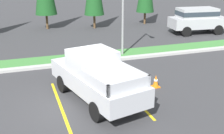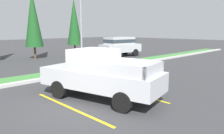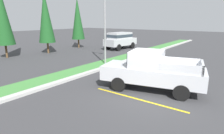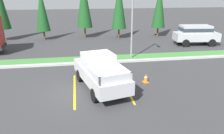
{
  "view_description": "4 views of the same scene",
  "coord_description": "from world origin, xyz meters",
  "views": [
    {
      "loc": [
        -2.36,
        -10.73,
        5.42
      ],
      "look_at": [
        1.6,
        1.02,
        1.07
      ],
      "focal_mm": 46.96,
      "sensor_mm": 36.0,
      "label": 1
    },
    {
      "loc": [
        -5.24,
        -6.5,
        2.89
      ],
      "look_at": [
        1.31,
        0.16,
        1.28
      ],
      "focal_mm": 34.77,
      "sensor_mm": 36.0,
      "label": 2
    },
    {
      "loc": [
        -8.39,
        -3.81,
        3.64
      ],
      "look_at": [
        -0.35,
        2.06,
        1.17
      ],
      "focal_mm": 30.45,
      "sensor_mm": 36.0,
      "label": 3
    },
    {
      "loc": [
        -0.64,
        -12.16,
        5.65
      ],
      "look_at": [
        1.35,
        0.2,
        1.3
      ],
      "focal_mm": 35.71,
      "sensor_mm": 36.0,
      "label": 4
    }
  ],
  "objects": [
    {
      "name": "suv_distant",
      "position": [
        11.95,
        9.73,
        1.24
      ],
      "size": [
        4.77,
        2.32,
        2.1
      ],
      "color": "black",
      "rests_on": "ground"
    },
    {
      "name": "ground_plane",
      "position": [
        0.0,
        0.0,
        0.0
      ],
      "size": [
        120.0,
        120.0,
        0.0
      ],
      "primitive_type": "plane",
      "color": "#38383A"
    },
    {
      "name": "street_light",
      "position": [
        3.94,
        5.73,
        3.62
      ],
      "size": [
        0.24,
        1.49,
        6.16
      ],
      "color": "gray",
      "rests_on": "ground"
    },
    {
      "name": "pickup_truck_main",
      "position": [
        0.61,
        0.21,
        1.04
      ],
      "size": [
        3.06,
        5.52,
        2.1
      ],
      "color": "black",
      "rests_on": "ground"
    },
    {
      "name": "cypress_tree_rightmost",
      "position": [
        9.6,
        14.88,
        3.79
      ],
      "size": [
        1.68,
        1.68,
        6.45
      ],
      "color": "brown",
      "rests_on": "ground"
    },
    {
      "name": "parking_line_near",
      "position": [
        -0.93,
        0.16,
        0.0
      ],
      "size": [
        0.12,
        4.8,
        0.01
      ],
      "primitive_type": "cube",
      "color": "yellow",
      "rests_on": "ground"
    },
    {
      "name": "curb_strip",
      "position": [
        0.0,
        5.0,
        0.07
      ],
      "size": [
        56.0,
        0.4,
        0.15
      ],
      "primitive_type": "cube",
      "color": "#B2B2AD",
      "rests_on": "ground"
    },
    {
      "name": "traffic_cone",
      "position": [
        3.6,
        0.58,
        0.29
      ],
      "size": [
        0.36,
        0.36,
        0.6
      ],
      "color": "orange",
      "rests_on": "ground"
    },
    {
      "name": "parking_line_far",
      "position": [
        2.17,
        0.16,
        0.0
      ],
      "size": [
        0.12,
        4.8,
        0.01
      ],
      "primitive_type": "cube",
      "color": "yellow",
      "rests_on": "ground"
    },
    {
      "name": "grass_median",
      "position": [
        0.0,
        6.1,
        0.03
      ],
      "size": [
        56.0,
        1.8,
        0.06
      ],
      "primitive_type": "cube",
      "color": "#42843D",
      "rests_on": "ground"
    },
    {
      "name": "cypress_tree_right_inner",
      "position": [
        4.48,
        14.48,
        3.98
      ],
      "size": [
        1.76,
        1.76,
        6.76
      ],
      "color": "brown",
      "rests_on": "ground"
    }
  ]
}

